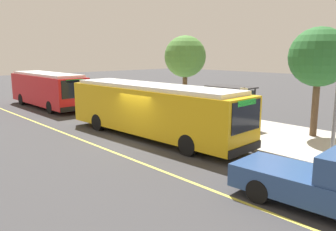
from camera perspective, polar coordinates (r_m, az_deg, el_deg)
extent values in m
plane|color=#38383A|center=(18.26, -4.75, -4.27)|extent=(120.00, 120.00, 0.00)
cube|color=#B7B2A8|center=(22.29, 7.56, -1.41)|extent=(44.00, 6.40, 0.15)
cube|color=#E0D64C|center=(17.06, -10.65, -5.48)|extent=(36.00, 0.14, 0.01)
cube|color=gold|center=(18.68, -2.74, 0.96)|extent=(12.02, 3.15, 2.40)
cube|color=silver|center=(18.51, -2.77, 4.93)|extent=(11.05, 2.84, 0.20)
cube|color=black|center=(14.82, 13.01, -0.14)|extent=(0.15, 2.17, 1.34)
cube|color=black|center=(19.51, 0.05, 2.24)|extent=(10.46, 0.57, 1.06)
cube|color=black|center=(19.74, 0.06, -1.40)|extent=(11.30, 0.60, 0.28)
cube|color=#26D83F|center=(14.72, 13.12, 2.11)|extent=(0.10, 1.40, 0.24)
cube|color=black|center=(15.14, 12.83, -5.55)|extent=(0.21, 2.50, 0.36)
cylinder|color=black|center=(17.31, 8.45, -3.47)|extent=(1.01, 0.33, 1.00)
cylinder|color=black|center=(15.57, 3.36, -4.97)|extent=(1.01, 0.33, 1.00)
cylinder|color=black|center=(22.28, -6.72, -0.28)|extent=(1.01, 0.33, 1.00)
cylinder|color=black|center=(20.96, -11.67, -1.12)|extent=(1.01, 0.33, 1.00)
cube|color=red|center=(30.75, -19.58, 4.14)|extent=(10.04, 2.59, 2.40)
cube|color=silver|center=(30.64, -19.73, 6.56)|extent=(9.23, 2.33, 0.20)
cube|color=black|center=(26.16, -15.29, 4.31)|extent=(0.05, 2.17, 1.34)
cube|color=black|center=(31.24, -17.43, 4.89)|extent=(8.82, 0.07, 1.06)
cube|color=white|center=(31.38, -17.30, 2.59)|extent=(9.53, 0.07, 0.28)
cube|color=#26D83F|center=(26.11, -15.35, 5.59)|extent=(0.04, 1.40, 0.24)
cube|color=black|center=(26.34, -15.13, 1.17)|extent=(0.09, 2.50, 0.36)
cylinder|color=black|center=(28.57, -14.87, 1.83)|extent=(1.00, 0.28, 1.00)
cylinder|color=black|center=(27.59, -19.11, 1.30)|extent=(1.00, 0.28, 1.00)
cylinder|color=black|center=(34.06, -19.67, 2.93)|extent=(1.00, 0.28, 1.00)
cylinder|color=black|center=(33.25, -23.34, 2.50)|extent=(1.00, 0.28, 1.00)
cube|color=#2D4C84|center=(11.34, 24.54, -11.03)|extent=(5.53, 2.38, 0.75)
cylinder|color=black|center=(12.77, 18.86, -9.62)|extent=(0.78, 0.29, 0.76)
cylinder|color=black|center=(11.26, 14.89, -12.17)|extent=(0.78, 0.29, 0.76)
cylinder|color=#333338|center=(21.01, 14.28, 1.16)|extent=(0.10, 0.10, 2.40)
cylinder|color=#333338|center=(19.95, 12.21, 0.76)|extent=(0.10, 0.10, 2.40)
cylinder|color=#333338|center=(22.52, 8.77, 1.98)|extent=(0.10, 0.10, 2.40)
cylinder|color=#333338|center=(21.54, 6.59, 1.64)|extent=(0.10, 0.10, 2.40)
cube|color=#333338|center=(21.07, 10.50, 4.74)|extent=(2.90, 1.60, 0.08)
cube|color=#4C606B|center=(21.74, 11.43, 1.59)|extent=(2.47, 0.04, 2.16)
cube|color=navy|center=(22.03, 7.70, 1.69)|extent=(0.06, 1.11, 1.82)
cube|color=brown|center=(21.19, 10.59, -0.67)|extent=(1.60, 0.44, 0.06)
cube|color=brown|center=(21.33, 11.00, 0.15)|extent=(1.60, 0.05, 0.44)
cube|color=#333338|center=(21.67, 9.05, -0.99)|extent=(0.08, 0.40, 0.45)
cube|color=#333338|center=(20.82, 12.14, -1.56)|extent=(0.08, 0.40, 0.45)
cylinder|color=#333338|center=(17.53, 12.52, 0.08)|extent=(0.07, 0.07, 2.80)
cube|color=white|center=(17.35, 12.63, 3.64)|extent=(0.44, 0.03, 0.56)
cube|color=red|center=(17.34, 12.60, 3.64)|extent=(0.40, 0.01, 0.16)
cylinder|color=#282D47|center=(19.48, 8.84, -1.68)|extent=(0.14, 0.14, 0.85)
cylinder|color=#282D47|center=(19.35, 8.51, -1.76)|extent=(0.14, 0.14, 0.85)
cube|color=#265999|center=(19.27, 8.74, 0.42)|extent=(0.24, 0.40, 0.62)
sphere|color=tan|center=(19.20, 8.77, 1.65)|extent=(0.22, 0.22, 0.22)
cylinder|color=brown|center=(20.08, 23.43, 1.19)|extent=(0.36, 0.36, 3.09)
sphere|color=#28662D|center=(19.86, 24.01, 8.97)|extent=(3.15, 3.15, 3.15)
cylinder|color=brown|center=(25.90, 2.84, 3.92)|extent=(0.36, 0.36, 3.04)
sphere|color=#4C8438|center=(25.73, 2.90, 9.86)|extent=(3.10, 3.10, 3.10)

